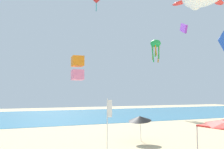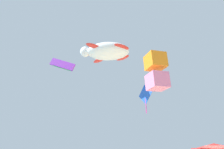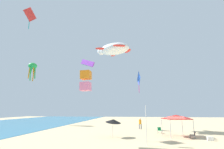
{
  "view_description": "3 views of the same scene",
  "coord_description": "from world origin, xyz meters",
  "px_view_note": "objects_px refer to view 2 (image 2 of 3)",
  "views": [
    {
      "loc": [
        -11.18,
        -10.65,
        4.08
      ],
      "look_at": [
        -0.43,
        15.34,
        6.28
      ],
      "focal_mm": 38.85,
      "sensor_mm": 36.0,
      "label": 1
    },
    {
      "loc": [
        -14.24,
        15.45,
        2.31
      ],
      "look_at": [
        -0.43,
        10.6,
        8.02
      ],
      "focal_mm": 30.01,
      "sensor_mm": 36.0,
      "label": 2
    },
    {
      "loc": [
        -22.9,
        4.77,
        3.33
      ],
      "look_at": [
        -0.43,
        7.91,
        8.02
      ],
      "focal_mm": 27.37,
      "sensor_mm": 36.0,
      "label": 3
    }
  ],
  "objects_px": {
    "canopy_tent": "(214,146)",
    "kite_parafoil_purple": "(62,65)",
    "kite_box_orange": "(156,71)",
    "kite_diamond_blue": "(145,95)",
    "kite_turtle_white": "(107,52)"
  },
  "relations": [
    {
      "from": "canopy_tent",
      "to": "kite_parafoil_purple",
      "type": "bearing_deg",
      "value": 60.0
    },
    {
      "from": "canopy_tent",
      "to": "kite_parafoil_purple",
      "type": "height_order",
      "value": "kite_parafoil_purple"
    },
    {
      "from": "kite_box_orange",
      "to": "kite_diamond_blue",
      "type": "bearing_deg",
      "value": -24.61
    },
    {
      "from": "kite_diamond_blue",
      "to": "canopy_tent",
      "type": "bearing_deg",
      "value": 33.15
    },
    {
      "from": "kite_box_orange",
      "to": "kite_turtle_white",
      "type": "xyz_separation_m",
      "value": [
        13.23,
        -1.29,
        8.18
      ]
    },
    {
      "from": "kite_diamond_blue",
      "to": "kite_turtle_white",
      "type": "distance_m",
      "value": 7.82
    },
    {
      "from": "kite_box_orange",
      "to": "kite_parafoil_purple",
      "type": "bearing_deg",
      "value": 17.83
    },
    {
      "from": "kite_diamond_blue",
      "to": "kite_parafoil_purple",
      "type": "xyz_separation_m",
      "value": [
        3.69,
        9.96,
        4.21
      ]
    },
    {
      "from": "kite_box_orange",
      "to": "kite_parafoil_purple",
      "type": "xyz_separation_m",
      "value": [
        15.05,
        4.28,
        6.19
      ]
    },
    {
      "from": "kite_parafoil_purple",
      "to": "canopy_tent",
      "type": "bearing_deg",
      "value": -1.97
    },
    {
      "from": "kite_turtle_white",
      "to": "kite_box_orange",
      "type": "bearing_deg",
      "value": 109.27
    },
    {
      "from": "canopy_tent",
      "to": "kite_turtle_white",
      "type": "xyz_separation_m",
      "value": [
        6.54,
        8.91,
        12.07
      ]
    },
    {
      "from": "kite_box_orange",
      "to": "kite_parafoil_purple",
      "type": "distance_m",
      "value": 16.83
    },
    {
      "from": "canopy_tent",
      "to": "kite_box_orange",
      "type": "xyz_separation_m",
      "value": [
        -6.69,
        10.2,
        3.89
      ]
    },
    {
      "from": "kite_diamond_blue",
      "to": "kite_parafoil_purple",
      "type": "bearing_deg",
      "value": -121.29
    }
  ]
}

